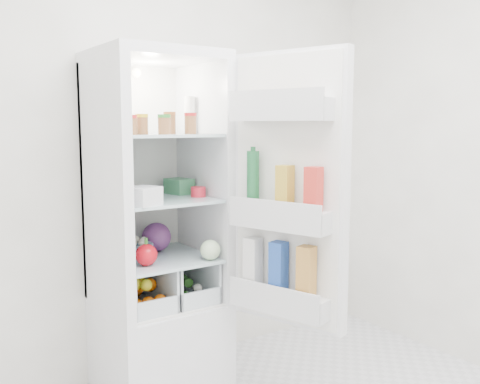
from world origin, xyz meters
TOP-DOWN VIEW (x-y plane):
  - room_walls at (0.00, 0.00)m, footprint 3.02×3.02m
  - refrigerator at (-0.20, 1.25)m, footprint 0.60×0.60m
  - shelf_low at (-0.20, 1.19)m, footprint 0.49×0.53m
  - shelf_mid at (-0.20, 1.19)m, footprint 0.49×0.53m
  - shelf_top at (-0.20, 1.19)m, footprint 0.49×0.53m
  - crisper_left at (-0.32, 1.19)m, footprint 0.23×0.46m
  - crisper_right at (-0.08, 1.19)m, footprint 0.23×0.46m
  - condiment_jars at (-0.24, 1.07)m, footprint 0.38×0.16m
  - squeeze_bottle at (0.01, 1.23)m, footprint 0.06×0.06m
  - tub_white at (-0.37, 1.00)m, footprint 0.18×0.18m
  - tin_red at (-0.01, 1.11)m, footprint 0.10×0.10m
  - tub_green at (-0.03, 1.28)m, footprint 0.13×0.16m
  - red_cabbage at (-0.16, 1.30)m, footprint 0.16×0.16m
  - bell_pepper at (-0.33, 1.05)m, footprint 0.11×0.11m
  - mushroom_bowl at (-0.32, 1.20)m, footprint 0.21×0.21m
  - salad_bag at (-0.02, 0.97)m, footprint 0.10×0.10m
  - citrus_pile at (-0.32, 1.17)m, footprint 0.20×0.31m
  - veg_pile at (-0.07, 1.18)m, footprint 0.16×0.30m
  - fridge_door at (0.19, 0.62)m, footprint 0.33×0.59m

SIDE VIEW (x-z plane):
  - veg_pile at x=-0.07m, z-range 0.51..0.61m
  - citrus_pile at x=-0.32m, z-range 0.51..0.66m
  - crisper_left at x=-0.32m, z-range 0.50..0.72m
  - crisper_right at x=-0.08m, z-range 0.50..0.72m
  - refrigerator at x=-0.20m, z-range -0.23..1.57m
  - shelf_low at x=-0.20m, z-range 0.73..0.75m
  - mushroom_bowl at x=-0.32m, z-range 0.75..0.83m
  - salad_bag at x=-0.02m, z-range 0.75..0.85m
  - bell_pepper at x=-0.33m, z-range 0.75..0.86m
  - red_cabbage at x=-0.16m, z-range 0.75..0.90m
  - shelf_mid at x=-0.20m, z-range 1.04..1.06m
  - tin_red at x=-0.01m, z-range 1.06..1.11m
  - fridge_door at x=0.19m, z-range 0.44..1.74m
  - tub_green at x=-0.03m, z-range 1.06..1.14m
  - tub_white at x=-0.37m, z-range 1.06..1.15m
  - shelf_top at x=-0.20m, z-range 1.37..1.39m
  - condiment_jars at x=-0.24m, z-range 1.39..1.47m
  - squeeze_bottle at x=0.01m, z-range 1.39..1.58m
  - room_walls at x=0.00m, z-range 0.29..2.90m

